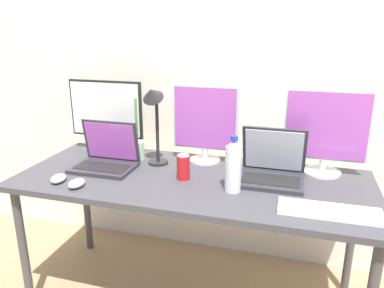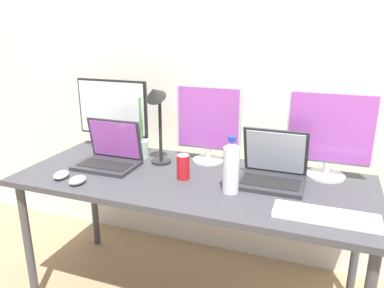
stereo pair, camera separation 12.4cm
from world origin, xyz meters
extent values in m
cube|color=silver|center=(0.00, 0.59, 1.30)|extent=(7.00, 0.08, 2.60)
cylinder|color=#424247|center=(-0.83, -0.30, 0.35)|extent=(0.04, 0.04, 0.71)
cylinder|color=#424247|center=(-0.83, 0.30, 0.35)|extent=(0.04, 0.04, 0.71)
cylinder|color=#424247|center=(0.83, 0.30, 0.35)|extent=(0.04, 0.04, 0.71)
cube|color=#3D3D42|center=(0.00, 0.00, 0.72)|extent=(1.78, 0.73, 0.03)
cylinder|color=black|center=(-0.61, 0.27, 0.75)|extent=(0.19, 0.19, 0.01)
cylinder|color=black|center=(-0.61, 0.27, 0.79)|extent=(0.03, 0.03, 0.08)
cube|color=black|center=(-0.61, 0.27, 1.00)|extent=(0.46, 0.02, 0.34)
cube|color=white|center=(-0.61, 0.26, 1.00)|extent=(0.44, 0.01, 0.31)
cylinder|color=silver|center=(0.00, 0.26, 0.75)|extent=(0.17, 0.17, 0.01)
cylinder|color=silver|center=(0.00, 0.26, 0.78)|extent=(0.03, 0.03, 0.06)
cube|color=silver|center=(0.00, 0.26, 0.99)|extent=(0.37, 0.02, 0.36)
cube|color=#A54CB2|center=(0.00, 0.25, 0.99)|extent=(0.34, 0.01, 0.33)
cylinder|color=silver|center=(0.63, 0.25, 0.75)|extent=(0.19, 0.19, 0.01)
cylinder|color=silver|center=(0.63, 0.25, 0.78)|extent=(0.03, 0.03, 0.06)
cube|color=silver|center=(0.63, 0.25, 1.00)|extent=(0.42, 0.02, 0.36)
cube|color=#A54CB2|center=(0.63, 0.24, 1.00)|extent=(0.39, 0.01, 0.34)
cube|color=#2D2D33|center=(-0.48, -0.02, 0.75)|extent=(0.32, 0.23, 0.02)
cube|color=black|center=(-0.48, -0.04, 0.76)|extent=(0.28, 0.13, 0.00)
cube|color=#2D2D33|center=(-0.48, 0.08, 0.87)|extent=(0.32, 0.05, 0.23)
cube|color=#A54CB2|center=(-0.48, 0.07, 0.87)|extent=(0.29, 0.04, 0.21)
cube|color=#2D2D33|center=(0.39, 0.06, 0.75)|extent=(0.31, 0.26, 0.02)
cube|color=black|center=(0.39, 0.04, 0.76)|extent=(0.28, 0.14, 0.00)
cube|color=#2D2D33|center=(0.39, 0.14, 0.88)|extent=(0.31, 0.09, 0.25)
cube|color=silver|center=(0.39, 0.14, 0.88)|extent=(0.28, 0.08, 0.22)
cube|color=white|center=(0.64, -0.20, 0.75)|extent=(0.41, 0.14, 0.02)
ellipsoid|color=silver|center=(-0.62, -0.23, 0.76)|extent=(0.09, 0.11, 0.04)
ellipsoid|color=silver|center=(-0.49, -0.26, 0.76)|extent=(0.08, 0.10, 0.04)
cylinder|color=silver|center=(0.22, -0.10, 0.85)|extent=(0.08, 0.08, 0.22)
cone|color=silver|center=(0.22, -0.10, 0.97)|extent=(0.07, 0.07, 0.03)
cylinder|color=#1938B2|center=(0.22, -0.10, 1.00)|extent=(0.03, 0.03, 0.02)
cylinder|color=red|center=(-0.04, -0.02, 0.80)|extent=(0.07, 0.07, 0.12)
cylinder|color=silver|center=(-0.04, -0.02, 0.86)|extent=(0.06, 0.06, 0.00)
cylinder|color=#B2D1B7|center=(-0.38, 0.19, 0.79)|extent=(0.08, 0.08, 0.10)
cylinder|color=#519342|center=(-0.38, 0.19, 0.97)|extent=(0.01, 0.01, 0.25)
cylinder|color=black|center=(-0.24, 0.15, 0.75)|extent=(0.11, 0.11, 0.01)
cylinder|color=black|center=(-0.24, 0.15, 0.93)|extent=(0.02, 0.02, 0.36)
cone|color=black|center=(-0.24, 0.09, 1.14)|extent=(0.11, 0.12, 0.11)
camera|label=1|loc=(0.49, -1.68, 1.47)|focal=35.00mm
camera|label=2|loc=(0.61, -1.64, 1.47)|focal=35.00mm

